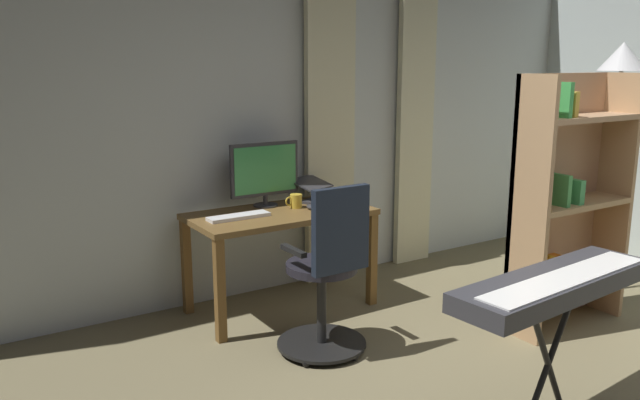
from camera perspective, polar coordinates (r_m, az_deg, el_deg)
The scene contains 14 objects.
back_room_partition at distance 4.97m, azimuth -3.53°, elevation 8.22°, with size 6.21×0.10×2.83m, color silver.
curtain_left_panel at distance 5.63m, azimuth 8.51°, elevation 6.78°, with size 0.37×0.06×2.48m, color beige.
curtain_right_panel at distance 5.09m, azimuth 0.89°, elevation 6.34°, with size 0.44×0.06×2.48m, color beige.
desk at distance 4.55m, azimuth -3.57°, elevation -2.28°, with size 1.29×0.66×0.73m.
office_chair at distance 3.87m, azimuth 0.69°, elevation -6.87°, with size 0.56×0.56×1.07m.
computer_monitor at distance 4.65m, azimuth -4.97°, elevation 2.58°, with size 0.54×0.18×0.47m.
computer_keyboard at distance 4.35m, azimuth -7.30°, elevation -1.48°, with size 0.43×0.12×0.02m, color white.
laptop at distance 4.82m, azimuth -0.14°, elevation 0.53°, with size 0.40×0.43×0.17m.
computer_mouse at distance 4.56m, azimuth -0.77°, elevation -0.64°, with size 0.06×0.10×0.04m, color #333338.
cell_phone_face_up at distance 4.42m, azimuth -0.32°, elevation -1.25°, with size 0.07×0.14×0.01m, color #232328.
mug_coffee at distance 4.61m, azimuth -2.21°, elevation -0.09°, with size 0.13×0.09×0.10m.
bookshelf at distance 4.55m, azimuth 21.01°, elevation -0.21°, with size 0.91×0.30×1.70m.
piano_keyboard at distance 3.17m, azimuth 20.31°, elevation -7.36°, with size 1.20×0.41×0.81m.
floor_lamp at distance 5.21m, azimuth 25.34°, elevation 9.60°, with size 0.34×0.34×1.91m.
Camera 1 is at (2.42, 1.48, 1.77)m, focal length 35.70 mm.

